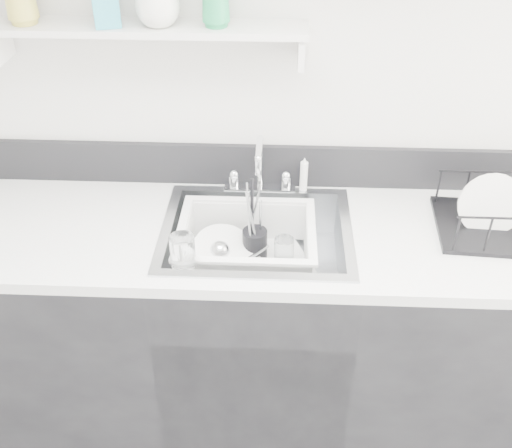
{
  "coord_description": "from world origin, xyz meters",
  "views": [
    {
      "loc": [
        0.07,
        -0.44,
        2.1
      ],
      "look_at": [
        0.0,
        1.14,
        0.98
      ],
      "focal_mm": 42.0,
      "sensor_mm": 36.0,
      "label": 1
    }
  ],
  "objects_px": {
    "counter_run": "(257,328)",
    "sink": "(257,251)",
    "wash_tub": "(247,248)",
    "dish_rack": "(506,211)"
  },
  "relations": [
    {
      "from": "sink",
      "to": "dish_rack",
      "type": "height_order",
      "value": "dish_rack"
    },
    {
      "from": "sink",
      "to": "counter_run",
      "type": "bearing_deg",
      "value": 0.0
    },
    {
      "from": "counter_run",
      "to": "sink",
      "type": "height_order",
      "value": "sink"
    },
    {
      "from": "sink",
      "to": "dish_rack",
      "type": "bearing_deg",
      "value": 2.9
    },
    {
      "from": "counter_run",
      "to": "dish_rack",
      "type": "bearing_deg",
      "value": 2.9
    },
    {
      "from": "counter_run",
      "to": "wash_tub",
      "type": "bearing_deg",
      "value": -179.56
    },
    {
      "from": "counter_run",
      "to": "sink",
      "type": "relative_size",
      "value": 5.0
    },
    {
      "from": "counter_run",
      "to": "sink",
      "type": "xyz_separation_m",
      "value": [
        0.0,
        0.0,
        0.37
      ]
    },
    {
      "from": "sink",
      "to": "wash_tub",
      "type": "height_order",
      "value": "wash_tub"
    },
    {
      "from": "wash_tub",
      "to": "dish_rack",
      "type": "height_order",
      "value": "dish_rack"
    }
  ]
}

